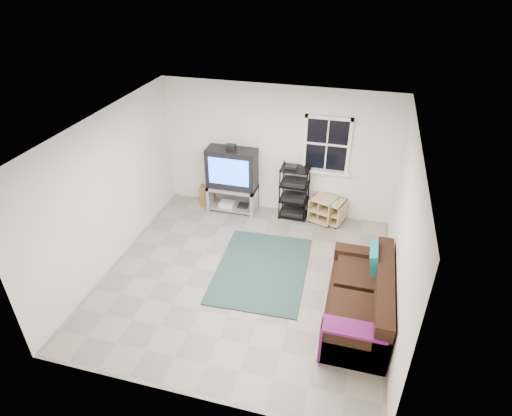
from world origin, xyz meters
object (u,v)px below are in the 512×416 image
(av_rack, at_px, (294,195))
(sofa, at_px, (361,301))
(tv_unit, at_px, (232,175))
(side_table_right, at_px, (333,209))
(side_table_left, at_px, (324,208))

(av_rack, xyz_separation_m, sofa, (1.46, -2.50, -0.17))
(tv_unit, height_order, sofa, tv_unit)
(tv_unit, distance_m, side_table_right, 2.11)
(tv_unit, xyz_separation_m, sofa, (2.72, -2.46, -0.48))
(side_table_left, xyz_separation_m, sofa, (0.85, -2.52, 0.04))
(tv_unit, distance_m, av_rack, 1.30)
(tv_unit, bearing_deg, av_rack, 2.04)
(tv_unit, xyz_separation_m, side_table_left, (1.87, 0.06, -0.52))
(av_rack, xyz_separation_m, side_table_right, (0.78, 0.01, -0.20))
(side_table_right, bearing_deg, av_rack, -179.50)
(av_rack, bearing_deg, tv_unit, -177.96)
(side_table_right, height_order, sofa, sofa)
(side_table_left, distance_m, sofa, 2.66)
(tv_unit, relative_size, side_table_left, 2.56)
(side_table_right, bearing_deg, sofa, -74.87)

